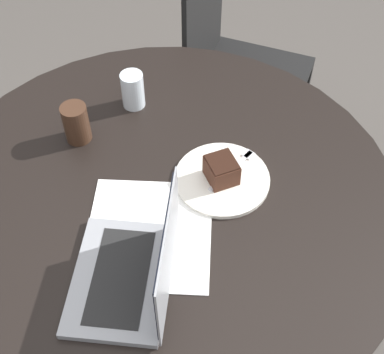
% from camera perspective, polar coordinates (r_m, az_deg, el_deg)
% --- Properties ---
extents(ground_plane, '(12.00, 12.00, 0.00)m').
position_cam_1_polar(ground_plane, '(1.99, -2.28, -15.46)').
color(ground_plane, '#4C4742').
extents(dining_table, '(1.20, 1.20, 0.77)m').
position_cam_1_polar(dining_table, '(1.44, -3.05, -5.04)').
color(dining_table, black).
rests_on(dining_table, ground_plane).
extents(chair, '(0.52, 0.52, 0.96)m').
position_cam_1_polar(chair, '(2.13, 4.40, 11.65)').
color(chair, black).
rests_on(chair, ground_plane).
extents(paper_document, '(0.32, 0.30, 0.00)m').
position_cam_1_polar(paper_document, '(1.27, -4.61, -5.97)').
color(paper_document, white).
rests_on(paper_document, dining_table).
extents(plate, '(0.24, 0.24, 0.01)m').
position_cam_1_polar(plate, '(1.36, 3.22, -0.22)').
color(plate, silver).
rests_on(plate, dining_table).
extents(cake_slice, '(0.10, 0.10, 0.06)m').
position_cam_1_polar(cake_slice, '(1.33, 3.16, 0.77)').
color(cake_slice, '#472619').
rests_on(cake_slice, plate).
extents(fork, '(0.15, 0.12, 0.00)m').
position_cam_1_polar(fork, '(1.38, 4.69, 1.15)').
color(fork, silver).
rests_on(fork, plate).
extents(coffee_glass, '(0.07, 0.07, 0.11)m').
position_cam_1_polar(coffee_glass, '(1.45, -12.25, 5.64)').
color(coffee_glass, '#3D2619').
rests_on(coffee_glass, dining_table).
extents(water_glass, '(0.06, 0.06, 0.11)m').
position_cam_1_polar(water_glass, '(1.53, -6.34, 9.20)').
color(water_glass, silver).
rests_on(water_glass, dining_table).
extents(laptop, '(0.30, 0.22, 0.23)m').
position_cam_1_polar(laptop, '(1.17, -6.27, -10.04)').
color(laptop, gray).
rests_on(laptop, dining_table).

